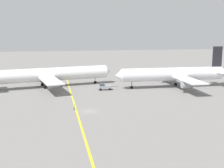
# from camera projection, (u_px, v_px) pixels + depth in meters

# --- Properties ---
(ground_plane) EXTENTS (600.00, 600.00, 0.00)m
(ground_plane) POSITION_uv_depth(u_px,v_px,m) (89.00, 111.00, 81.73)
(ground_plane) COLOR slate
(taxiway_stripe) EXTENTS (1.12, 120.00, 0.01)m
(taxiway_stripe) POSITION_uv_depth(u_px,v_px,m) (74.00, 104.00, 90.60)
(taxiway_stripe) COLOR yellow
(taxiway_stripe) RESTS_ON ground
(airliner_at_gate_left) EXTENTS (55.32, 43.34, 16.59)m
(airliner_at_gate_left) POSITION_uv_depth(u_px,v_px,m) (50.00, 75.00, 118.35)
(airliner_at_gate_left) COLOR white
(airliner_at_gate_left) RESTS_ON ground
(airliner_being_pushed) EXTENTS (49.95, 42.05, 17.35)m
(airliner_being_pushed) POSITION_uv_depth(u_px,v_px,m) (173.00, 74.00, 117.25)
(airliner_being_pushed) COLOR silver
(airliner_being_pushed) RESTS_ON ground
(pushback_tug) EXTENTS (8.58, 3.06, 2.94)m
(pushback_tug) POSITION_uv_depth(u_px,v_px,m) (104.00, 87.00, 112.79)
(pushback_tug) COLOR gray
(pushback_tug) RESTS_ON ground
(ground_crew_marshaller_foreground) EXTENTS (0.46, 0.36, 1.72)m
(ground_crew_marshaller_foreground) POSITION_uv_depth(u_px,v_px,m) (74.00, 107.00, 83.11)
(ground_crew_marshaller_foreground) COLOR #2D3351
(ground_crew_marshaller_foreground) RESTS_ON ground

